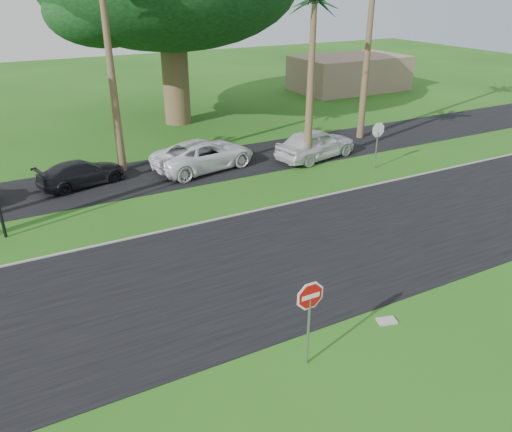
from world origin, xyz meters
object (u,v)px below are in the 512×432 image
Objects in this scene: stop_sign_near at (310,307)px; car_pickup at (316,144)px; car_dark at (81,173)px; stop_sign_far at (378,136)px; car_minivan at (204,155)px.

stop_sign_near reaches higher than car_pickup.
car_dark is at bearing 69.31° from car_pickup.
car_dark is (-2.78, 15.76, -1.16)m from stop_sign_near.
stop_sign_far is 3.55m from car_pickup.
car_dark is at bearing -18.45° from stop_sign_far.
car_pickup is (12.38, -1.91, 0.23)m from car_dark.
stop_sign_near is 16.05m from car_dark.
stop_sign_near is at bearing 175.83° from car_dark.
car_minivan is 6.33m from car_pickup.
stop_sign_far is at bearing -122.61° from car_dark.
car_dark is (-14.28, 4.76, -1.16)m from stop_sign_far.
car_dark is 12.53m from car_pickup.
stop_sign_far is 15.09m from car_dark.
car_minivan is (-8.09, 4.16, -1.00)m from stop_sign_far.
stop_sign_far is 0.53× the size of car_pickup.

